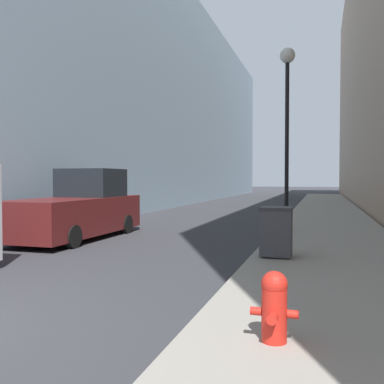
{
  "coord_description": "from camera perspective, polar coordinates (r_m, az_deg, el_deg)",
  "views": [
    {
      "loc": [
        5.08,
        -3.43,
        1.9
      ],
      "look_at": [
        -1.3,
        17.62,
        1.21
      ],
      "focal_mm": 40.0,
      "sensor_mm": 36.0,
      "label": 1
    }
  ],
  "objects": [
    {
      "name": "lamppost",
      "position": [
        14.6,
        12.57,
        11.37
      ],
      "size": [
        0.5,
        0.5,
        6.01
      ],
      "color": "black",
      "rests_on": "sidewalk_right"
    },
    {
      "name": "fire_hydrant",
      "position": [
        4.78,
        10.91,
        -14.54
      ],
      "size": [
        0.51,
        0.4,
        0.76
      ],
      "color": "red",
      "rests_on": "sidewalk_right"
    },
    {
      "name": "pickup_truck",
      "position": [
        14.13,
        -14.79,
        -2.23
      ],
      "size": [
        2.07,
        5.39,
        2.22
      ],
      "color": "#561919",
      "rests_on": "ground"
    },
    {
      "name": "sidewalk_right",
      "position": [
        21.51,
        17.65,
        -3.15
      ],
      "size": [
        3.65,
        60.0,
        0.15
      ],
      "color": "gray",
      "rests_on": "ground"
    },
    {
      "name": "trash_bin",
      "position": [
        9.75,
        11.17,
        -5.14
      ],
      "size": [
        0.69,
        0.69,
        1.11
      ],
      "color": "#3D3D42",
      "rests_on": "sidewalk_right"
    },
    {
      "name": "building_left_glass",
      "position": [
        33.67,
        -10.53,
        11.96
      ],
      "size": [
        12.0,
        60.0,
        15.73
      ],
      "color": "#849EB2",
      "rests_on": "ground"
    }
  ]
}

